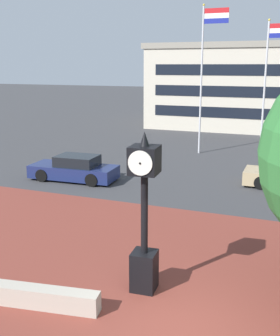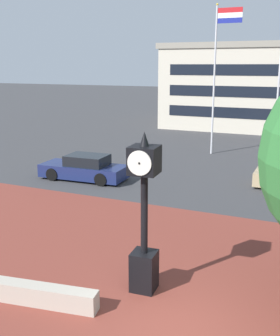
{
  "view_description": "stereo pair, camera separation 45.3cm",
  "coord_description": "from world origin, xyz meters",
  "px_view_note": "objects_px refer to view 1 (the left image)",
  "views": [
    {
      "loc": [
        2.15,
        -7.79,
        5.68
      ],
      "look_at": [
        -1.44,
        1.39,
        3.24
      ],
      "focal_mm": 44.54,
      "sensor_mm": 36.0,
      "label": 1
    },
    {
      "loc": [
        2.57,
        -7.61,
        5.68
      ],
      "look_at": [
        -1.44,
        1.39,
        3.24
      ],
      "focal_mm": 44.54,
      "sensor_mm": 36.0,
      "label": 2
    }
  ],
  "objects_px": {
    "street_clock": "(144,219)",
    "car_street_mid": "(75,169)",
    "flagpole_primary": "(204,69)",
    "flagpole_secondary": "(267,81)",
    "civic_building": "(280,86)"
  },
  "relations": [
    {
      "from": "street_clock",
      "to": "car_street_mid",
      "type": "bearing_deg",
      "value": 125.11
    },
    {
      "from": "street_clock",
      "to": "flagpole_primary",
      "type": "xyz_separation_m",
      "value": [
        -2.62,
        17.5,
        3.51
      ]
    },
    {
      "from": "street_clock",
      "to": "flagpole_primary",
      "type": "bearing_deg",
      "value": 94.38
    },
    {
      "from": "flagpole_secondary",
      "to": "civic_building",
      "type": "height_order",
      "value": "flagpole_secondary"
    },
    {
      "from": "car_street_mid",
      "to": "flagpole_primary",
      "type": "xyz_separation_m",
      "value": [
        4.44,
        8.86,
        4.87
      ]
    },
    {
      "from": "street_clock",
      "to": "civic_building",
      "type": "height_order",
      "value": "civic_building"
    },
    {
      "from": "car_street_mid",
      "to": "street_clock",
      "type": "bearing_deg",
      "value": -143.68
    },
    {
      "from": "car_street_mid",
      "to": "flagpole_primary",
      "type": "relative_size",
      "value": 0.48
    },
    {
      "from": "flagpole_primary",
      "to": "civic_building",
      "type": "height_order",
      "value": "flagpole_primary"
    },
    {
      "from": "civic_building",
      "to": "flagpole_primary",
      "type": "bearing_deg",
      "value": -104.93
    },
    {
      "from": "flagpole_primary",
      "to": "civic_building",
      "type": "relative_size",
      "value": 0.4
    },
    {
      "from": "car_street_mid",
      "to": "civic_building",
      "type": "relative_size",
      "value": 0.19
    },
    {
      "from": "street_clock",
      "to": "flagpole_primary",
      "type": "relative_size",
      "value": 0.44
    },
    {
      "from": "street_clock",
      "to": "flagpole_secondary",
      "type": "relative_size",
      "value": 0.5
    },
    {
      "from": "street_clock",
      "to": "car_street_mid",
      "type": "distance_m",
      "value": 11.24
    }
  ]
}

